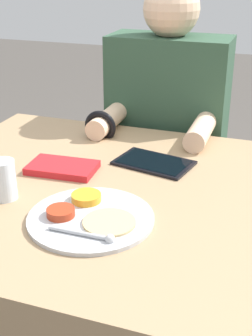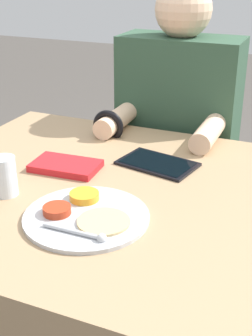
{
  "view_description": "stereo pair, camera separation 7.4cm",
  "coord_description": "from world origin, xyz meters",
  "px_view_note": "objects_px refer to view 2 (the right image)",
  "views": [
    {
      "loc": [
        0.4,
        -1.02,
        1.32
      ],
      "look_at": [
        0.04,
        0.01,
        0.82
      ],
      "focal_mm": 50.0,
      "sensor_mm": 36.0,
      "label": 1
    },
    {
      "loc": [
        0.46,
        -1.0,
        1.32
      ],
      "look_at": [
        0.04,
        0.01,
        0.82
      ],
      "focal_mm": 50.0,
      "sensor_mm": 36.0,
      "label": 2
    }
  ],
  "objects_px": {
    "red_notebook": "(66,166)",
    "drinking_glass": "(5,176)",
    "person_diner": "(176,162)",
    "thali_tray": "(85,215)",
    "tablet_device": "(158,164)"
  },
  "relations": [
    {
      "from": "tablet_device",
      "to": "drinking_glass",
      "type": "relative_size",
      "value": 2.35
    },
    {
      "from": "thali_tray",
      "to": "person_diner",
      "type": "distance_m",
      "value": 0.8
    },
    {
      "from": "red_notebook",
      "to": "drinking_glass",
      "type": "bearing_deg",
      "value": -107.8
    },
    {
      "from": "tablet_device",
      "to": "drinking_glass",
      "type": "height_order",
      "value": "drinking_glass"
    },
    {
      "from": "thali_tray",
      "to": "drinking_glass",
      "type": "xyz_separation_m",
      "value": [
        -0.24,
        0.03,
        0.04
      ]
    },
    {
      "from": "red_notebook",
      "to": "drinking_glass",
      "type": "height_order",
      "value": "drinking_glass"
    },
    {
      "from": "red_notebook",
      "to": "tablet_device",
      "type": "xyz_separation_m",
      "value": [
        0.23,
        0.13,
        -0.0
      ]
    },
    {
      "from": "thali_tray",
      "to": "drinking_glass",
      "type": "height_order",
      "value": "drinking_glass"
    },
    {
      "from": "thali_tray",
      "to": "red_notebook",
      "type": "height_order",
      "value": "thali_tray"
    },
    {
      "from": "tablet_device",
      "to": "person_diner",
      "type": "height_order",
      "value": "person_diner"
    },
    {
      "from": "thali_tray",
      "to": "drinking_glass",
      "type": "relative_size",
      "value": 2.88
    },
    {
      "from": "person_diner",
      "to": "drinking_glass",
      "type": "xyz_separation_m",
      "value": [
        -0.22,
        -0.75,
        0.23
      ]
    },
    {
      "from": "thali_tray",
      "to": "red_notebook",
      "type": "relative_size",
      "value": 1.5
    },
    {
      "from": "thali_tray",
      "to": "red_notebook",
      "type": "xyz_separation_m",
      "value": [
        -0.18,
        0.22,
        0.0
      ]
    },
    {
      "from": "person_diner",
      "to": "drinking_glass",
      "type": "distance_m",
      "value": 0.81
    }
  ]
}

